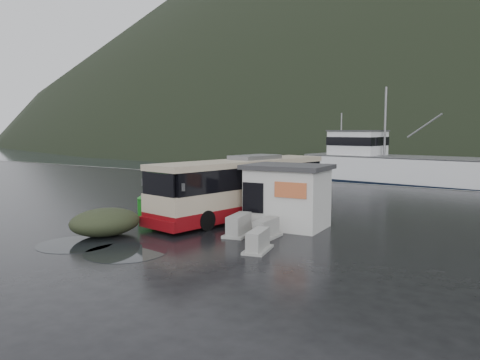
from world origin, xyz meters
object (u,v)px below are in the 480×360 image
Objects in this scene: ticket_kiosk at (287,227)px; jersey_barrier_a at (239,235)px; dome_tent at (106,236)px; jersey_barrier_b at (266,238)px; waste_bin_left at (154,220)px; coach_bus at (243,216)px; white_van at (191,209)px; waste_bin_right at (184,222)px; jersey_barrier_c at (258,251)px; fishing_trawler at (412,176)px.

ticket_kiosk reaches higher than jersey_barrier_a.
dome_tent is 0.81× the size of ticket_kiosk.
ticket_kiosk reaches higher than jersey_barrier_b.
coach_bus is at bearing 45.28° from waste_bin_left.
coach_bus is at bearing 134.28° from jersey_barrier_b.
white_van reaches higher than waste_bin_right.
jersey_barrier_b is at bearing 30.28° from dome_tent.
dome_tent is at bearing -100.46° from coach_bus.
white_van is at bearing -177.22° from coach_bus.
jersey_barrier_b is at bearing -37.02° from coach_bus.
jersey_barrier_b reaches higher than jersey_barrier_c.
white_van is at bearing 143.71° from jersey_barrier_c.
coach_bus is at bearing -16.95° from white_van.
dome_tent is at bearing -167.97° from jersey_barrier_c.
ticket_kiosk is at bearing 97.05° from jersey_barrier_b.
coach_bus is 3.12m from waste_bin_right.
white_van is 3.65× the size of jersey_barrier_b.
white_van is 9.67m from jersey_barrier_c.
waste_bin_left reaches higher than jersey_barrier_a.
waste_bin_right reaches higher than jersey_barrier_c.
jersey_barrier_c is at bearing -43.71° from coach_bus.
waste_bin_left is (-3.10, -3.13, 0.00)m from coach_bus.
jersey_barrier_a is (-0.91, -2.51, 0.00)m from ticket_kiosk.
dome_tent reaches higher than jersey_barrier_c.
white_van is 26.63m from fishing_trawler.
jersey_barrier_c is 0.06× the size of fishing_trawler.
jersey_barrier_b is (6.43, -0.28, 0.00)m from waste_bin_left.
coach_bus is 7.14× the size of jersey_barrier_c.
jersey_barrier_a is (2.13, -3.60, 0.00)m from coach_bus.
waste_bin_right is (-1.64, -2.66, 0.00)m from coach_bus.
waste_bin_right is at bearing 165.97° from jersey_barrier_a.
waste_bin_right is at bearing 171.34° from jersey_barrier_b.
waste_bin_left is 1.03× the size of jersey_barrier_c.
fishing_trawler reaches higher than coach_bus.
jersey_barrier_a is 2.64m from jersey_barrier_c.
waste_bin_left is 0.54× the size of dome_tent.
fishing_trawler is at bearing 80.49° from waste_bin_left.
ticket_kiosk is at bearing -11.01° from coach_bus.
ticket_kiosk is (3.04, -1.09, 0.00)m from coach_bus.
waste_bin_left is 1.01× the size of jersey_barrier_b.
fishing_trawler reaches higher than white_van.
jersey_barrier_c is (7.21, -2.21, 0.00)m from waste_bin_left.
dome_tent is 1.69× the size of jersey_barrier_a.
waste_bin_left is 0.06× the size of fishing_trawler.
fishing_trawler is (-0.28, 30.03, 0.00)m from jersey_barrier_a.
white_van is at bearing 100.77° from dome_tent.
coach_bus is at bearing 70.83° from dome_tent.
ticket_kiosk is at bearing 104.16° from jersey_barrier_c.
jersey_barrier_b is at bearing 8.79° from jersey_barrier_a.
waste_bin_left is at bearing 177.49° from jersey_barrier_b.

